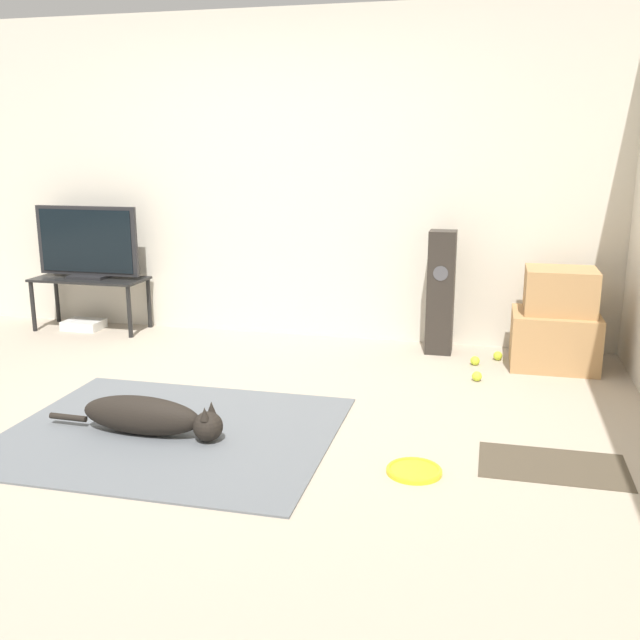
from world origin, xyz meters
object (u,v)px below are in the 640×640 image
frisbee (414,470)px  cardboard_box_upper (560,291)px  tv_stand (90,285)px  tv (87,243)px  dog (150,417)px  cardboard_box_lower (554,340)px  tennis_ball_near_speaker (498,356)px  tennis_ball_by_boxes (475,361)px  floor_speaker (441,293)px  game_console (84,325)px  tennis_ball_loose_on_carpet (477,376)px

frisbee → cardboard_box_upper: 2.19m
tv_stand → tv: size_ratio=1.05×
dog → cardboard_box_lower: size_ratio=1.75×
frisbee → tennis_ball_near_speaker: tennis_ball_near_speaker is taller
cardboard_box_lower → tennis_ball_by_boxes: size_ratio=8.97×
cardboard_box_upper → tennis_ball_near_speaker: 0.65m
floor_speaker → tv_stand: size_ratio=0.97×
frisbee → tennis_ball_by_boxes: (0.23, 1.84, 0.02)m
floor_speaker → dog: bearing=-124.7°
tv → dog: bearing=-52.6°
game_console → cardboard_box_lower: bearing=-2.4°
tv_stand → tennis_ball_by_boxes: tv_stand is taller
tennis_ball_loose_on_carpet → game_console: game_console is taller
game_console → frisbee: bearing=-34.6°
tv → tennis_ball_by_boxes: 3.30m
frisbee → game_console: game_console is taller
tv_stand → tennis_ball_near_speaker: size_ratio=14.40×
tennis_ball_by_boxes → tennis_ball_near_speaker: 0.23m
cardboard_box_upper → tennis_ball_loose_on_carpet: bearing=-137.2°
tv_stand → frisbee: bearing=-35.5°
dog → cardboard_box_upper: (2.22, 1.86, 0.43)m
floor_speaker → cardboard_box_upper: bearing=-9.7°
tennis_ball_loose_on_carpet → tv: bearing=168.6°
dog → tv: size_ratio=1.14×
tv → frisbee: bearing=-35.6°
cardboard_box_upper → floor_speaker: bearing=170.3°
cardboard_box_upper → tennis_ball_by_boxes: cardboard_box_upper is taller
tennis_ball_near_speaker → game_console: game_console is taller
tennis_ball_loose_on_carpet → game_console: 3.38m
frisbee → floor_speaker: (-0.05, 2.11, 0.45)m
cardboard_box_upper → floor_speaker: floor_speaker is taller
dog → game_console: size_ratio=3.24×
tv_stand → tv: 0.35m
frisbee → cardboard_box_lower: cardboard_box_lower is taller
tennis_ball_loose_on_carpet → tv_stand: bearing=168.7°
cardboard_box_lower → tv_stand: bearing=177.3°
tv → game_console: (-0.08, -0.02, -0.70)m
tennis_ball_by_boxes → tennis_ball_loose_on_carpet: (0.02, -0.36, 0.00)m
tv_stand → game_console: (-0.08, -0.02, -0.35)m
tennis_ball_near_speaker → tennis_ball_loose_on_carpet: 0.54m
tennis_ball_by_boxes → tennis_ball_loose_on_carpet: size_ratio=1.00×
floor_speaker → tv: tv is taller
cardboard_box_lower → tv_stand: tv_stand is taller
tv → tennis_ball_by_boxes: size_ratio=13.68×
cardboard_box_upper → game_console: (-3.85, 0.14, -0.51)m
tv → game_console: size_ratio=2.83×
floor_speaker → tv: (-2.93, 0.02, 0.28)m
floor_speaker → frisbee: bearing=-88.7°
cardboard_box_lower → tennis_ball_by_boxes: 0.57m
cardboard_box_upper → tv: size_ratio=0.53×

